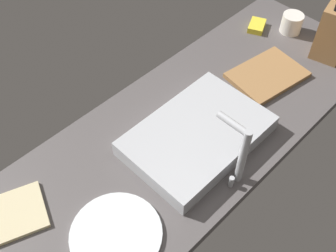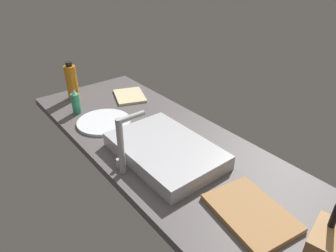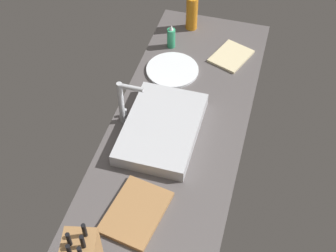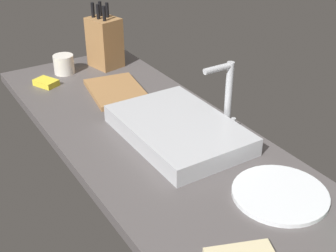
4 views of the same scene
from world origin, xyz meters
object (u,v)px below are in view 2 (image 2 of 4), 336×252
soap_bottle (76,103)px  dinner_plate (104,122)px  water_bottle (72,82)px  cutting_board (251,212)px  sink_basin (165,150)px  faucet (123,142)px  dish_towel (130,96)px

soap_bottle → dinner_plate: size_ratio=0.52×
water_bottle → soap_bottle: bearing=161.1°
water_bottle → dinner_plate: bearing=179.0°
cutting_board → water_bottle: size_ratio=1.29×
soap_bottle → dinner_plate: (-17.74, -5.50, -5.00)cm
sink_basin → cutting_board: bearing=-177.4°
faucet → dinner_plate: faucet is taller
water_bottle → faucet: bearing=171.1°
sink_basin → cutting_board: sink_basin is taller
water_bottle → dinner_plate: 36.70cm
soap_bottle → sink_basin: bearing=-168.5°
cutting_board → dish_towel: bearing=-10.2°
dinner_plate → faucet: bearing=163.8°
sink_basin → dinner_plate: size_ratio=1.77×
cutting_board → soap_bottle: (97.35, 13.42, 4.70)cm
cutting_board → soap_bottle: bearing=7.8°
faucet → soap_bottle: size_ratio=1.72×
faucet → dish_towel: faucet is taller
faucet → dinner_plate: bearing=-16.2°
sink_basin → soap_bottle: (57.00, 11.61, 2.72)cm
sink_basin → water_bottle: (74.86, 5.51, 6.60)cm
sink_basin → soap_bottle: size_ratio=3.43×
sink_basin → faucet: faucet is taller
dinner_plate → dish_towel: 30.88cm
sink_basin → water_bottle: 75.35cm
faucet → dish_towel: 67.00cm
cutting_board → soap_bottle: soap_bottle is taller
dish_towel → soap_bottle: bearing=89.8°
soap_bottle → cutting_board: bearing=-172.2°
soap_bottle → dish_towel: soap_bottle is taller
water_bottle → dish_towel: 31.85cm
sink_basin → dish_towel: bearing=-18.7°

